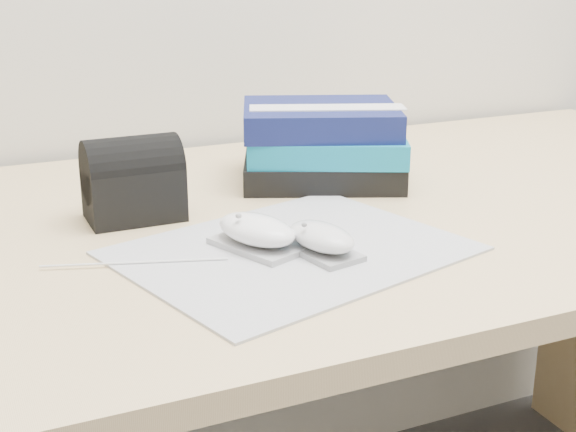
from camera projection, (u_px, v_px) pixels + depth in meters
name	position (u px, v px, depth m)	size (l,w,h in m)	color
desk	(307.00, 339.00, 1.24)	(1.60, 0.80, 0.73)	tan
mousepad	(292.00, 251.00, 0.94)	(0.38, 0.29, 0.00)	gray
mouse_rear	(257.00, 232.00, 0.93)	(0.10, 0.13, 0.05)	#A2A2A5
mouse_front	(321.00, 239.00, 0.92)	(0.07, 0.11, 0.04)	gray
usb_cable	(135.00, 263.00, 0.90)	(0.00, 0.00, 0.21)	silver
book_stack	(323.00, 144.00, 1.21)	(0.29, 0.27, 0.12)	black
pouch	(133.00, 180.00, 1.04)	(0.12, 0.08, 0.11)	black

